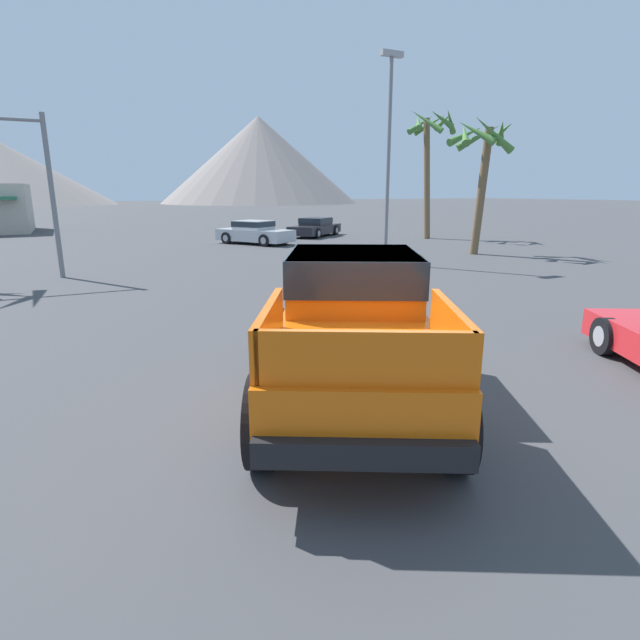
# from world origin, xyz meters

# --- Properties ---
(ground_plane) EXTENTS (320.00, 320.00, 0.00)m
(ground_plane) POSITION_xyz_m (0.00, 0.00, 0.00)
(ground_plane) COLOR #424244
(orange_pickup_truck) EXTENTS (4.01, 5.28, 1.95)m
(orange_pickup_truck) POSITION_xyz_m (-0.31, -0.16, 1.12)
(orange_pickup_truck) COLOR orange
(orange_pickup_truck) RESTS_ON ground_plane
(parked_car_silver) EXTENTS (3.70, 4.53, 1.25)m
(parked_car_silver) POSITION_xyz_m (5.42, 20.45, 0.63)
(parked_car_silver) COLOR #B7BABF
(parked_car_silver) RESTS_ON ground_plane
(parked_car_dark) EXTENTS (4.63, 4.23, 1.16)m
(parked_car_dark) POSITION_xyz_m (10.50, 23.34, 0.59)
(parked_car_dark) COLOR #232328
(parked_car_dark) RESTS_ON ground_plane
(street_lamp_post) EXTENTS (0.90, 0.24, 7.69)m
(street_lamp_post) POSITION_xyz_m (7.50, 10.80, 4.62)
(street_lamp_post) COLOR slate
(street_lamp_post) RESTS_ON ground_plane
(palm_tree_tall) EXTENTS (3.06, 3.03, 7.37)m
(palm_tree_tall) POSITION_xyz_m (15.94, 19.04, 5.57)
(palm_tree_tall) COLOR brown
(palm_tree_tall) RESTS_ON ground_plane
(palm_tree_short) EXTENTS (2.86, 3.04, 5.89)m
(palm_tree_short) POSITION_xyz_m (12.95, 11.63, 4.47)
(palm_tree_short) COLOR brown
(palm_tree_short) RESTS_ON ground_plane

